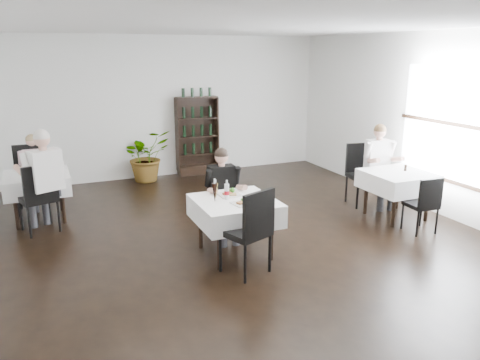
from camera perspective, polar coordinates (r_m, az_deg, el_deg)
name	(u,v)px	position (r m, az deg, el deg)	size (l,w,h in m)	color
room_shell	(256,144)	(6.11, 1.95, 4.46)	(9.00, 9.00, 9.00)	black
window_right	(454,127)	(8.20, 24.68, 5.87)	(0.06, 2.30, 1.85)	white
wine_shelf	(197,137)	(10.40, -5.22, 5.29)	(0.90, 0.28, 1.75)	black
main_table	(235,210)	(6.22, -0.63, -3.72)	(1.03, 1.03, 0.77)	black
left_table	(37,183)	(8.19, -23.46, -0.32)	(0.98, 0.98, 0.77)	black
right_table	(398,181)	(8.04, 18.66, -0.13)	(0.98, 0.98, 0.77)	black
potted_tree	(146,156)	(10.05, -11.36, 2.93)	(0.97, 0.84, 1.08)	#2A531C
main_chair_far	(223,199)	(6.99, -2.09, -2.29)	(0.53, 0.54, 0.94)	black
main_chair_near	(250,227)	(5.65, 1.29, -5.69)	(0.65, 0.65, 1.09)	black
left_chair_far	(31,174)	(8.74, -24.12, 0.70)	(0.53, 0.53, 1.13)	black
left_chair_near	(39,194)	(7.57, -23.31, -1.57)	(0.61, 0.61, 1.08)	black
right_chair_far	(362,170)	(8.62, 14.61, 1.19)	(0.57, 0.57, 1.08)	black
right_chair_near	(425,201)	(7.50, 21.58, -2.44)	(0.43, 0.43, 0.88)	black
diner_main	(223,188)	(6.66, -2.05, -0.96)	(0.52, 0.52, 1.35)	#3A3B41
diner_left_far	(35,166)	(8.81, -23.73, 1.59)	(0.52, 0.53, 1.30)	#3A3B41
diner_left_near	(43,173)	(7.54, -22.86, 0.81)	(0.70, 0.74, 1.58)	#3A3B41
diner_right_far	(380,159)	(8.50, 16.69, 2.42)	(0.58, 0.60, 1.46)	#3A3B41
plate_far	(230,194)	(6.35, -1.26, -1.71)	(0.28, 0.28, 0.09)	white
plate_near	(243,203)	(5.99, 0.33, -2.81)	(0.27, 0.27, 0.07)	white
pilsner_dark	(215,193)	(6.03, -3.11, -1.56)	(0.07, 0.07, 0.32)	black
pilsner_lager	(216,191)	(6.19, -2.98, -1.35)	(0.06, 0.06, 0.27)	gold
coke_bottle	(227,192)	(6.17, -1.62, -1.42)	(0.07, 0.07, 0.26)	silver
napkin_cutlery	(260,200)	(6.13, 2.50, -2.50)	(0.21, 0.22, 0.02)	black
pepper_mill	(406,168)	(8.12, 19.53, 1.43)	(0.04, 0.04, 0.11)	black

